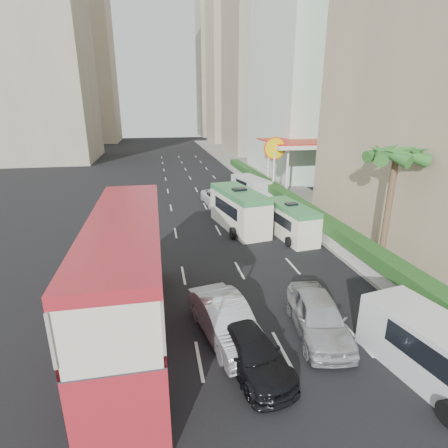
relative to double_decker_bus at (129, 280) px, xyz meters
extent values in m
plane|color=black|center=(6.00, 0.00, -2.53)|extent=(200.00, 200.00, 0.00)
cube|color=#AC202A|center=(0.00, 0.00, 0.00)|extent=(2.50, 11.00, 5.06)
imported|color=silver|center=(3.63, -0.80, -2.53)|extent=(2.63, 5.11, 1.60)
imported|color=silver|center=(7.37, -1.27, -2.53)|extent=(2.60, 4.99, 1.62)
imported|color=black|center=(4.19, -2.61, -2.53)|extent=(2.63, 4.66, 1.28)
imported|color=silver|center=(6.79, 19.17, -2.53)|extent=(2.76, 5.23, 1.40)
cube|color=silver|center=(7.28, 12.26, -1.05)|extent=(3.37, 6.96, 2.96)
cube|color=silver|center=(10.42, 9.68, -1.35)|extent=(2.39, 5.50, 2.36)
cube|color=silver|center=(10.14, -4.39, -1.49)|extent=(2.98, 5.49, 2.08)
cube|color=silver|center=(10.60, 21.20, -1.48)|extent=(3.05, 5.54, 2.09)
cube|color=#99968C|center=(15.00, 25.00, -2.44)|extent=(6.00, 120.00, 0.18)
cube|color=silver|center=(12.20, 14.00, -1.85)|extent=(0.30, 44.00, 1.00)
cube|color=#2D6626|center=(12.20, 14.00, -1.00)|extent=(1.10, 44.00, 0.70)
cylinder|color=brown|center=(13.80, 4.00, 0.85)|extent=(0.36, 0.36, 6.40)
cube|color=silver|center=(16.00, 23.00, 0.22)|extent=(6.50, 8.00, 5.50)
cube|color=tan|center=(24.00, 58.00, 22.47)|extent=(16.00, 16.00, 50.00)
cube|color=tan|center=(23.00, 82.00, 19.47)|extent=(14.00, 14.00, 44.00)
cube|color=tan|center=(23.00, 104.00, 17.47)|extent=(14.00, 14.00, 40.00)
cube|color=tan|center=(-16.00, 90.00, 20.47)|extent=(16.00, 16.00, 46.00)
camera|label=1|loc=(1.27, -12.54, 6.31)|focal=28.00mm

